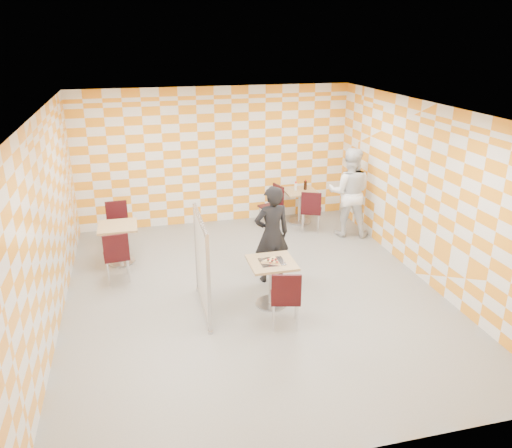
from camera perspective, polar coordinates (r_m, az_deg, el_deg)
The scene contains 15 objects.
room_shell at distance 8.24m, azimuth -1.25°, elevation 3.05°, with size 7.00×7.00×7.00m.
main_table at distance 7.81m, azimuth 1.79°, elevation -5.90°, with size 0.70×0.70×0.75m.
second_table at distance 11.25m, azimuth 5.03°, elevation 2.68°, with size 0.70×0.70×0.75m.
empty_table at distance 9.54m, azimuth -15.42°, elevation -1.49°, with size 0.70×0.70×0.75m.
chair_main_front at distance 7.19m, azimuth 3.42°, elevation -8.15°, with size 0.51×0.52×0.92m.
chair_second_front at distance 10.68m, azimuth 6.32°, elevation 1.80°, with size 0.56×0.56×0.92m.
chair_second_side at distance 10.99m, azimuth 2.07°, elevation 2.49°, with size 0.52×0.51×0.92m.
chair_empty_near at distance 8.79m, azimuth -15.67°, elevation -3.25°, with size 0.46×0.47×0.92m.
chair_empty_far at distance 10.28m, azimuth -15.53°, elevation 0.35°, with size 0.44×0.45×0.92m.
partition at distance 7.54m, azimuth -6.18°, elevation -4.65°, with size 0.08×1.38×1.55m.
man_dark at distance 8.43m, azimuth 1.82°, elevation -1.20°, with size 0.62×0.41×1.71m, color black.
man_white at distance 10.56m, azimuth 10.60°, elevation 3.58°, with size 0.91×0.71×1.87m, color white.
pizza_on_foil at distance 7.68m, azimuth 1.84°, elevation -4.23°, with size 0.40×0.40×0.04m.
sport_bottle at distance 11.16m, azimuth 4.56°, elevation 4.31°, with size 0.06×0.06×0.20m.
soda_bottle at distance 11.22m, azimuth 5.66°, elevation 4.44°, with size 0.07×0.07×0.23m.
Camera 1 is at (-1.70, -7.10, 4.06)m, focal length 35.00 mm.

